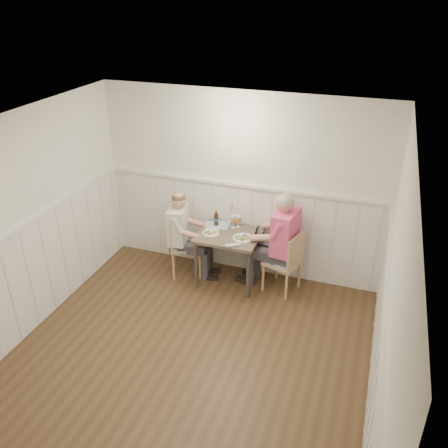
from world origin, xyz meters
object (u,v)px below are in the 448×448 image
grass_vase (230,215)px  diner_cream (182,241)px  man_in_pink (281,250)px  beer_bottle (216,219)px  chair_left (182,242)px  chair_right (286,260)px  dining_table (229,241)px

grass_vase → diner_cream: bearing=-155.6°
man_in_pink → beer_bottle: 1.00m
man_in_pink → grass_vase: size_ratio=3.80×
chair_left → beer_bottle: 0.60m
chair_left → chair_right: bearing=1.2°
dining_table → diner_cream: (-0.69, -0.04, -0.10)m
chair_right → chair_left: (-1.50, -0.03, 0.02)m
grass_vase → man_in_pink: bearing=-13.5°
chair_right → chair_left: 1.50m
chair_left → man_in_pink: (1.42, 0.06, 0.10)m
chair_right → diner_cream: 1.49m
chair_right → grass_vase: grass_vase is taller
man_in_pink → grass_vase: 0.86m
grass_vase → chair_right: bearing=-13.9°
diner_cream → chair_left: bearing=111.4°
chair_left → man_in_pink: man_in_pink is taller
chair_left → grass_vase: grass_vase is taller
man_in_pink → dining_table: bearing=-175.6°
diner_cream → grass_vase: bearing=24.4°
chair_right → grass_vase: 0.99m
chair_left → grass_vase: size_ratio=2.44×
chair_right → diner_cream: size_ratio=0.69×
diner_cream → beer_bottle: diner_cream is taller
dining_table → chair_left: 0.72m
dining_table → chair_left: (-0.70, -0.00, -0.14)m
diner_cream → grass_vase: diner_cream is taller
dining_table → diner_cream: size_ratio=0.65×
diner_cream → grass_vase: 0.78m
chair_left → beer_bottle: bearing=22.7°
diner_cream → beer_bottle: bearing=27.3°
chair_right → beer_bottle: (-1.05, 0.16, 0.37)m
dining_table → man_in_pink: (0.71, 0.05, -0.04)m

